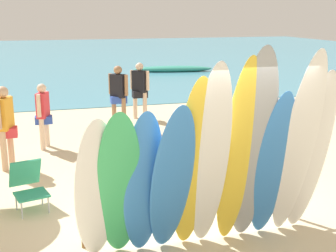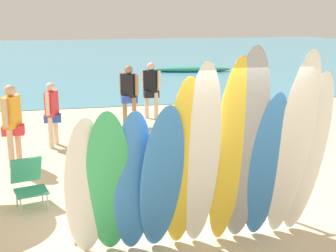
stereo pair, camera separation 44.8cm
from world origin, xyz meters
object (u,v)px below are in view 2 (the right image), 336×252
at_px(surfboard_blue_3, 161,181).
at_px(surfboard_yellow_4, 183,168).
at_px(surfboard_white_10, 307,156).
at_px(beachgoer_by_water, 129,91).
at_px(surfboard_blue_8, 266,168).
at_px(beachgoer_photographing, 52,110).
at_px(distant_boat, 191,69).
at_px(surfboard_yellow_6, 229,156).
at_px(beachgoer_strolling, 151,87).
at_px(beachgoer_near_rack, 12,120).
at_px(surfboard_grey_7, 245,150).
at_px(surfboard_blue_2, 133,184).
at_px(surfboard_white_9, 292,149).
at_px(surfboard_white_0, 86,189).
at_px(beach_chair_red, 28,180).
at_px(surfboard_white_5, 200,161).
at_px(surfboard_rack, 192,197).
at_px(surfboard_green_1, 109,185).

relative_size(surfboard_blue_3, surfboard_yellow_4, 0.87).
xyz_separation_m(surfboard_white_10, beachgoer_by_water, (-1.50, 7.12, -0.23)).
height_order(surfboard_yellow_4, beachgoer_by_water, surfboard_yellow_4).
bearing_deg(surfboard_yellow_4, surfboard_blue_8, 5.07).
height_order(beachgoer_photographing, distant_boat, beachgoer_photographing).
bearing_deg(surfboard_yellow_6, distant_boat, 71.38).
bearing_deg(beachgoer_photographing, beachgoer_strolling, 150.32).
xyz_separation_m(surfboard_blue_3, beachgoer_near_rack, (-2.26, 4.31, -0.08)).
bearing_deg(surfboard_grey_7, surfboard_white_10, 10.12).
xyz_separation_m(surfboard_blue_2, surfboard_yellow_6, (1.26, -0.06, 0.31)).
bearing_deg(beachgoer_by_water, surfboard_white_10, 148.17).
bearing_deg(surfboard_yellow_6, surfboard_white_9, -6.50).
distance_m(surfboard_white_0, beachgoer_photographing, 5.48).
distance_m(surfboard_blue_8, surfboard_white_9, 0.43).
distance_m(beachgoer_by_water, beachgoer_strolling, 1.03).
height_order(surfboard_white_0, surfboard_blue_3, surfboard_blue_3).
bearing_deg(beach_chair_red, beachgoer_by_water, 50.04).
bearing_deg(distant_boat, beachgoer_by_water, -113.67).
bearing_deg(surfboard_blue_8, beach_chair_red, 146.61).
bearing_deg(beachgoer_by_water, beachgoer_strolling, -91.18).
relative_size(surfboard_white_5, beachgoer_photographing, 1.76).
distance_m(surfboard_white_0, beachgoer_near_rack, 4.39).
relative_size(surfboard_blue_8, beachgoer_by_water, 1.31).
height_order(surfboard_white_10, beachgoer_by_water, surfboard_white_10).
relative_size(surfboard_rack, surfboard_blue_8, 1.52).
relative_size(surfboard_green_1, beachgoer_photographing, 1.37).
height_order(surfboard_blue_3, beachgoer_by_water, surfboard_blue_3).
height_order(surfboard_white_0, beachgoer_by_water, surfboard_white_0).
bearing_deg(surfboard_blue_8, surfboard_white_5, -174.21).
height_order(surfboard_blue_8, distant_boat, surfboard_blue_8).
distance_m(surfboard_grey_7, distant_boat, 18.87).
bearing_deg(surfboard_yellow_4, distant_boat, 75.51).
bearing_deg(surfboard_rack, surfboard_white_5, -96.09).
height_order(surfboard_white_5, beachgoer_strolling, surfboard_white_5).
relative_size(beachgoer_photographing, beachgoer_strolling, 0.91).
bearing_deg(surfboard_white_10, surfboard_white_5, -179.45).
distance_m(beachgoer_strolling, beach_chair_red, 6.61).
bearing_deg(surfboard_rack, surfboard_blue_2, -152.25).
distance_m(surfboard_blue_3, distant_boat, 19.17).
height_order(surfboard_blue_2, beachgoer_photographing, surfboard_blue_2).
height_order(beachgoer_by_water, distant_boat, beachgoer_by_water).
xyz_separation_m(surfboard_white_0, surfboard_grey_7, (2.06, -0.10, 0.41)).
height_order(surfboard_grey_7, beachgoer_strolling, surfboard_grey_7).
bearing_deg(surfboard_white_0, surfboard_white_10, -5.86).
bearing_deg(beachgoer_by_water, surfboard_green_1, 126.60).
xyz_separation_m(surfboard_blue_2, surfboard_blue_3, (0.35, -0.09, 0.05)).
distance_m(surfboard_rack, beachgoer_photographing, 5.42).
distance_m(beachgoer_by_water, beachgoer_photographing, 2.65).
bearing_deg(surfboard_white_5, surfboard_white_10, 11.16).
height_order(surfboard_green_1, surfboard_white_9, surfboard_white_9).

